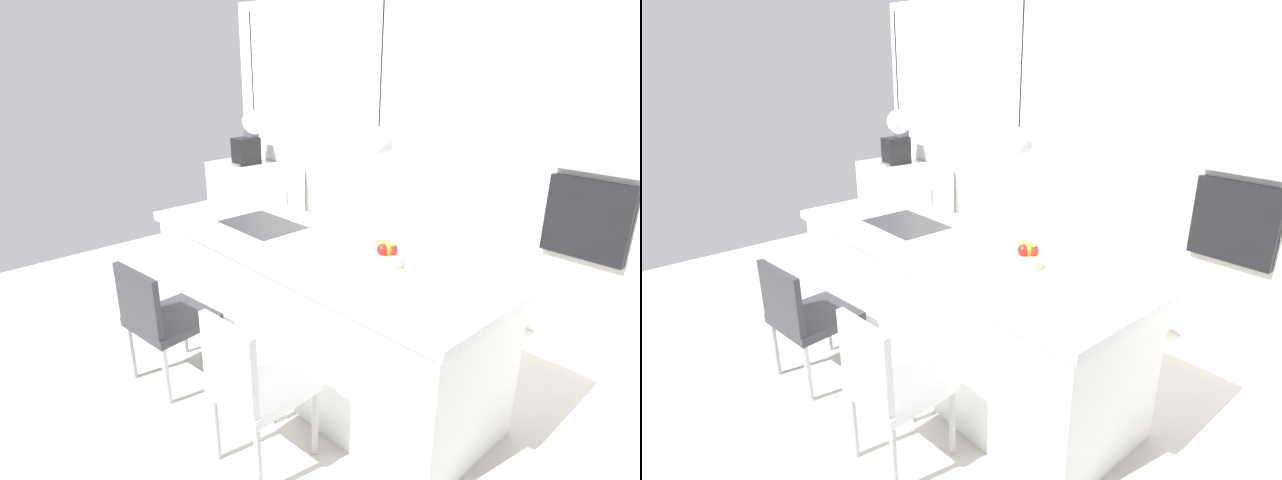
{
  "view_description": "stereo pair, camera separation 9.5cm",
  "coord_description": "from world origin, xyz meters",
  "views": [
    {
      "loc": [
        2.28,
        -2.02,
        2.09
      ],
      "look_at": [
        0.1,
        0.0,
        0.98
      ],
      "focal_mm": 28.42,
      "sensor_mm": 36.0,
      "label": 1
    },
    {
      "loc": [
        2.35,
        -1.95,
        2.09
      ],
      "look_at": [
        0.1,
        0.0,
        0.98
      ],
      "focal_mm": 28.42,
      "sensor_mm": 36.0,
      "label": 2
    }
  ],
  "objects": [
    {
      "name": "pendant_light_left",
      "position": [
        -0.55,
        0.0,
        1.65
      ],
      "size": [
        0.16,
        0.16,
        0.76
      ],
      "color": "silver"
    },
    {
      "name": "sink_basin",
      "position": [
        -0.51,
        0.0,
        0.92
      ],
      "size": [
        0.56,
        0.4,
        0.02
      ],
      "primitive_type": "cube",
      "color": "#2D2D30",
      "rests_on": "kitchen_island"
    },
    {
      "name": "chair_near",
      "position": [
        -0.52,
        -0.81,
        0.48
      ],
      "size": [
        0.52,
        0.52,
        0.85
      ],
      "color": "#333338",
      "rests_on": "ground"
    },
    {
      "name": "chair_middle",
      "position": [
        0.48,
        -0.81,
        0.5
      ],
      "size": [
        0.44,
        0.48,
        0.91
      ],
      "color": "silver",
      "rests_on": "ground"
    },
    {
      "name": "oven",
      "position": [
        1.11,
        1.58,
        1.0
      ],
      "size": [
        0.56,
        0.08,
        0.56
      ],
      "primitive_type": "cube",
      "color": "black",
      "rests_on": "back_wall"
    },
    {
      "name": "kitchen_island",
      "position": [
        0.0,
        0.0,
        0.47
      ],
      "size": [
        2.64,
        0.87,
        0.93
      ],
      "color": "white",
      "rests_on": "ground"
    },
    {
      "name": "side_counter",
      "position": [
        -2.4,
        1.28,
        0.43
      ],
      "size": [
        1.1,
        0.6,
        0.87
      ],
      "primitive_type": "cube",
      "color": "white",
      "rests_on": "ground"
    },
    {
      "name": "coffee_machine",
      "position": [
        -2.52,
        1.28,
        1.03
      ],
      "size": [
        0.2,
        0.35,
        0.38
      ],
      "color": "black",
      "rests_on": "side_counter"
    },
    {
      "name": "pendant_light_right",
      "position": [
        0.55,
        0.0,
        1.65
      ],
      "size": [
        0.16,
        0.16,
        0.76
      ],
      "color": "silver"
    },
    {
      "name": "faucet",
      "position": [
        -0.51,
        0.21,
        1.07
      ],
      "size": [
        0.02,
        0.17,
        0.22
      ],
      "color": "silver",
      "rests_on": "kitchen_island"
    },
    {
      "name": "back_wall",
      "position": [
        0.0,
        1.65,
        1.3
      ],
      "size": [
        6.0,
        0.1,
        2.6
      ],
      "primitive_type": "cube",
      "color": "silver",
      "rests_on": "ground"
    },
    {
      "name": "floor",
      "position": [
        0.0,
        0.0,
        0.0
      ],
      "size": [
        6.6,
        6.6,
        0.0
      ],
      "primitive_type": "plane",
      "color": "#BCB7AD",
      "rests_on": "ground"
    },
    {
      "name": "fruit_bowl",
      "position": [
        0.53,
        0.1,
        0.97
      ],
      "size": [
        0.27,
        0.27,
        0.15
      ],
      "color": "beige",
      "rests_on": "kitchen_island"
    },
    {
      "name": "microwave",
      "position": [
        1.11,
        1.58,
        1.5
      ],
      "size": [
        0.54,
        0.08,
        0.34
      ],
      "primitive_type": "cube",
      "color": "#9E9EA3",
      "rests_on": "back_wall"
    }
  ]
}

